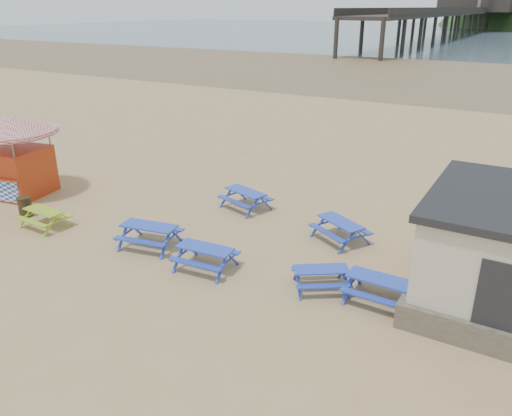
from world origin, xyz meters
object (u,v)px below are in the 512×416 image
Objects in this scene: litter_bin at (25,206)px; picnic_table_blue_b at (340,231)px; ice_cream_kiosk at (13,145)px; picnic_table_blue_a at (246,200)px; picnic_table_yellow at (45,218)px.

picnic_table_blue_b is at bearing 19.79° from litter_bin.
ice_cream_kiosk reaches higher than litter_bin.
picnic_table_blue_a is 0.96× the size of picnic_table_blue_b.
litter_bin reaches higher than picnic_table_blue_b.
picnic_table_blue_b is (4.46, -0.92, -0.01)m from picnic_table_blue_a.
picnic_table_blue_a is 8.71m from litter_bin.
picnic_table_blue_b is 12.27m from litter_bin.
picnic_table_blue_b is 2.85× the size of litter_bin.
picnic_table_yellow is at bearing -11.12° from litter_bin.
picnic_table_yellow is (-5.53, -5.38, -0.04)m from picnic_table_blue_a.
litter_bin is at bearing -131.60° from picnic_table_blue_b.
picnic_table_blue_a is 7.71m from picnic_table_yellow.
litter_bin is at bearing 170.87° from picnic_table_yellow.
ice_cream_kiosk is (-13.91, -2.62, 1.83)m from picnic_table_blue_b.
picnic_table_blue_a is at bearing -162.99° from picnic_table_blue_b.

